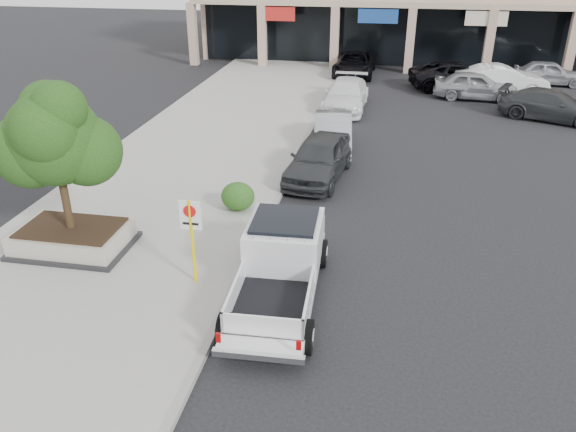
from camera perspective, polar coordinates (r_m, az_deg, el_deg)
The scene contains 17 objects.
ground at distance 14.66m, azimuth 0.88°, elevation -7.34°, with size 120.00×120.00×0.00m, color black.
sidewalk at distance 21.12m, azimuth -11.22°, elevation 3.41°, with size 8.00×52.00×0.15m, color gray.
curb at distance 20.06m, azimuth -0.62°, elevation 2.68°, with size 0.20×52.00×0.15m, color gray.
planter at distance 17.14m, azimuth -21.01°, elevation -2.07°, with size 3.20×2.20×0.68m.
planter_tree at distance 16.10m, azimuth -22.00°, elevation 7.39°, with size 2.90×2.55×4.00m.
no_parking_sign at distance 14.12m, azimuth -9.77°, elevation -1.45°, with size 0.55×0.09×2.30m.
hedge at distance 18.30m, azimuth -5.11°, elevation 2.00°, with size 1.10×0.99×0.94m, color #144916.
pickup_truck at distance 13.75m, azimuth -0.94°, elevation -5.44°, with size 2.08×5.61×1.77m, color white, non-canonical shape.
curb_car_a at distance 21.04m, azimuth 3.17°, elevation 5.91°, with size 1.87×4.66×1.59m, color #2D3032.
curb_car_b at distance 24.23m, azimuth 4.60°, elevation 8.48°, with size 1.55×4.44×1.46m, color #979A9F.
curb_car_c at distance 30.32m, azimuth 5.91°, elevation 12.13°, with size 2.11×5.19×1.51m, color white.
curb_car_d at distance 38.31m, azimuth 6.78°, elevation 15.07°, with size 2.50×5.43×1.51m, color black.
lot_car_a at distance 33.82m, azimuth 18.51°, elevation 12.47°, with size 1.83×4.55×1.55m, color #979B9F.
lot_car_b at distance 35.32m, azimuth 20.89°, elevation 12.77°, with size 1.78×5.10×1.68m, color white.
lot_car_c at distance 31.14m, azimuth 25.24°, elevation 10.13°, with size 2.05×5.04×1.46m, color #2E3033.
lot_car_d at distance 36.02m, azimuth 16.87°, elevation 13.50°, with size 2.62×5.69×1.58m, color black.
lot_car_e at distance 39.11m, azimuth 25.01°, elevation 13.05°, with size 1.70×4.23×1.44m, color #A8AAB0.
Camera 1 is at (1.98, -12.03, 8.13)m, focal length 35.00 mm.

